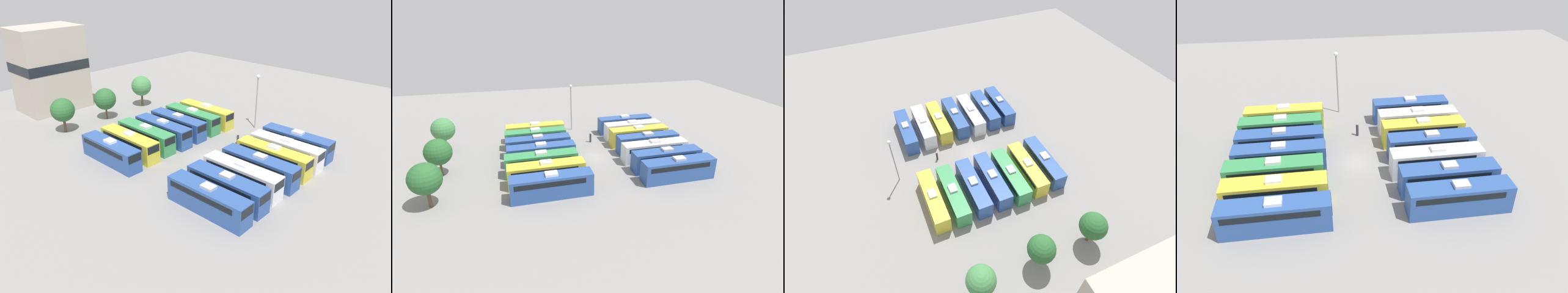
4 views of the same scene
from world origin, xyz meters
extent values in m
plane|color=gray|center=(0.00, 0.00, 0.00)|extent=(111.01, 111.01, 0.00)
cube|color=#284C93|center=(-10.21, -9.28, 1.57)|extent=(2.41, 10.66, 3.15)
cube|color=black|center=(-10.21, -9.02, 2.45)|extent=(2.45, 9.06, 0.69)
cube|color=black|center=(-10.21, -14.61, 2.45)|extent=(2.12, 0.08, 1.10)
cube|color=#B2B2B7|center=(-10.21, -9.28, 3.32)|extent=(1.20, 1.60, 0.35)
cube|color=#284C93|center=(-6.80, -9.22, 1.57)|extent=(2.41, 10.66, 3.15)
cube|color=black|center=(-6.80, -8.95, 2.45)|extent=(2.45, 9.06, 0.69)
cube|color=black|center=(-6.80, -14.54, 2.45)|extent=(2.12, 0.08, 1.10)
cube|color=#B2B2B7|center=(-6.80, -9.22, 3.32)|extent=(1.20, 1.60, 0.35)
cube|color=silver|center=(-3.37, -8.91, 1.57)|extent=(2.41, 10.66, 3.15)
cube|color=black|center=(-3.37, -8.64, 2.45)|extent=(2.45, 9.06, 0.69)
cube|color=black|center=(-3.37, -14.23, 2.45)|extent=(2.12, 0.08, 1.10)
cube|color=silver|center=(-3.37, -8.91, 3.32)|extent=(1.20, 1.60, 0.35)
cube|color=#284C93|center=(0.05, -9.25, 1.57)|extent=(2.41, 10.66, 3.15)
cube|color=black|center=(0.05, -8.98, 2.45)|extent=(2.45, 9.06, 0.69)
cube|color=black|center=(0.05, -14.57, 2.45)|extent=(2.12, 0.08, 1.10)
cube|color=#B2B2B7|center=(0.05, -9.25, 3.32)|extent=(1.20, 1.60, 0.35)
cube|color=gold|center=(3.58, -9.11, 1.57)|extent=(2.41, 10.66, 3.15)
cube|color=black|center=(3.58, -8.85, 2.45)|extent=(2.45, 9.06, 0.69)
cube|color=black|center=(3.58, -14.43, 2.45)|extent=(2.12, 0.08, 1.10)
cube|color=white|center=(3.58, -9.11, 3.32)|extent=(1.20, 1.60, 0.35)
cube|color=silver|center=(6.79, -9.17, 1.57)|extent=(2.41, 10.66, 3.15)
cube|color=black|center=(6.79, -8.90, 2.45)|extent=(2.45, 9.06, 0.69)
cube|color=black|center=(6.79, -14.49, 2.45)|extent=(2.12, 0.08, 1.10)
cube|color=silver|center=(6.79, -9.17, 3.32)|extent=(1.20, 1.60, 0.35)
cube|color=#284C93|center=(10.33, -8.97, 1.57)|extent=(2.41, 10.66, 3.15)
cube|color=black|center=(10.33, -8.70, 2.45)|extent=(2.45, 9.06, 0.69)
cube|color=black|center=(10.33, -14.29, 2.45)|extent=(2.12, 0.08, 1.10)
cube|color=silver|center=(10.33, -8.97, 3.32)|extent=(1.20, 1.60, 0.35)
cube|color=#284C93|center=(-10.23, 8.84, 1.57)|extent=(2.41, 10.66, 3.15)
cube|color=black|center=(-10.23, 9.11, 2.45)|extent=(2.45, 9.06, 0.69)
cube|color=black|center=(-10.23, 3.52, 2.45)|extent=(2.12, 0.08, 1.10)
cube|color=white|center=(-10.23, 8.84, 3.32)|extent=(1.20, 1.60, 0.35)
cube|color=gold|center=(-6.73, 9.06, 1.57)|extent=(2.41, 10.66, 3.15)
cube|color=black|center=(-6.73, 9.33, 2.45)|extent=(2.45, 9.06, 0.69)
cube|color=black|center=(-6.73, 3.74, 2.45)|extent=(2.12, 0.08, 1.10)
cube|color=white|center=(-6.73, 9.06, 3.32)|extent=(1.20, 1.60, 0.35)
cube|color=#338C4C|center=(-3.30, 9.35, 1.57)|extent=(2.41, 10.66, 3.15)
cube|color=black|center=(-3.30, 9.62, 2.45)|extent=(2.45, 9.06, 0.69)
cube|color=black|center=(-3.30, 4.03, 2.45)|extent=(2.12, 0.08, 1.10)
cube|color=silver|center=(-3.30, 9.35, 3.32)|extent=(1.20, 1.60, 0.35)
cube|color=#284C93|center=(-0.04, 8.99, 1.57)|extent=(2.41, 10.66, 3.15)
cube|color=black|center=(-0.04, 9.26, 2.45)|extent=(2.45, 9.06, 0.69)
cube|color=black|center=(-0.04, 3.67, 2.45)|extent=(2.12, 0.08, 1.10)
cube|color=silver|center=(-0.04, 8.99, 3.32)|extent=(1.20, 1.60, 0.35)
cube|color=#284C93|center=(3.46, 9.12, 1.57)|extent=(2.41, 10.66, 3.15)
cube|color=black|center=(3.46, 9.39, 2.45)|extent=(2.45, 9.06, 0.69)
cube|color=black|center=(3.46, 3.80, 2.45)|extent=(2.12, 0.08, 1.10)
cube|color=#B2B2B7|center=(3.46, 9.12, 3.32)|extent=(1.20, 1.60, 0.35)
cube|color=#338C4C|center=(7.02, 9.21, 1.57)|extent=(2.41, 10.66, 3.15)
cube|color=black|center=(7.02, 9.47, 2.45)|extent=(2.45, 9.06, 0.69)
cube|color=black|center=(7.02, 3.89, 2.45)|extent=(2.12, 0.08, 1.10)
cube|color=white|center=(7.02, 9.21, 3.32)|extent=(1.20, 1.60, 0.35)
cube|color=gold|center=(10.30, 8.94, 1.57)|extent=(2.41, 10.66, 3.15)
cube|color=black|center=(10.30, 9.21, 2.45)|extent=(2.45, 9.06, 0.69)
cube|color=black|center=(10.30, 3.62, 2.45)|extent=(2.12, 0.08, 1.10)
cube|color=white|center=(10.30, 8.94, 3.32)|extent=(1.20, 1.60, 0.35)
cylinder|color=#333338|center=(6.67, -0.84, 0.80)|extent=(0.36, 0.36, 1.60)
sphere|color=tan|center=(6.67, -0.84, 1.72)|extent=(0.24, 0.24, 0.24)
cylinder|color=gray|center=(14.32, 1.18, 4.46)|extent=(0.20, 0.20, 8.92)
sphere|color=#EAE5C6|center=(14.32, 1.18, 9.10)|extent=(0.60, 0.60, 0.60)
camera|label=1|loc=(-37.77, -32.65, 25.28)|focal=35.00mm
camera|label=2|loc=(-44.49, 12.96, 21.70)|focal=28.00mm
camera|label=3|loc=(14.70, 38.15, 41.99)|focal=28.00mm
camera|label=4|loc=(-38.55, 3.74, 26.02)|focal=35.00mm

